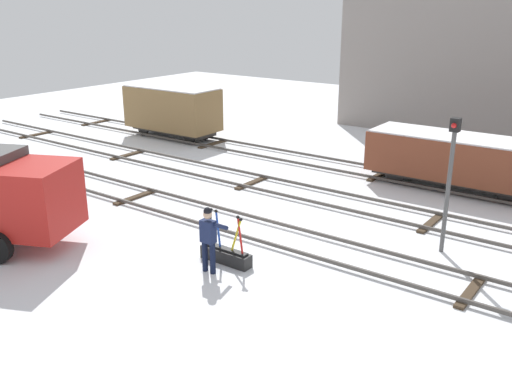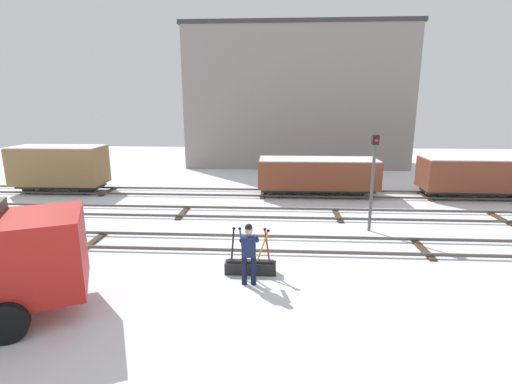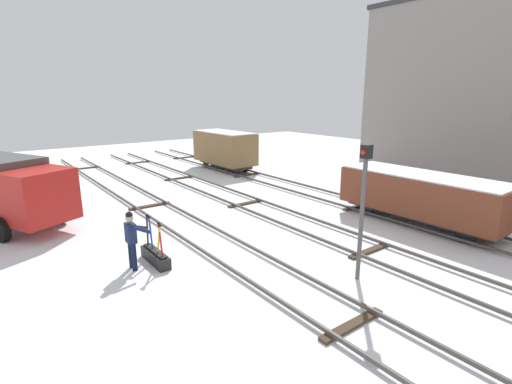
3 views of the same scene
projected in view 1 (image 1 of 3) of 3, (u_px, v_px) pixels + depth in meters
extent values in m
plane|color=white|center=(271.00, 236.00, 16.91)|extent=(60.00, 60.00, 0.00)
cube|color=#4C4742|center=(257.00, 240.00, 16.32)|extent=(44.00, 0.07, 0.10)
cube|color=#4C4742|center=(284.00, 225.00, 17.42)|extent=(44.00, 0.07, 0.10)
cube|color=#423323|center=(136.00, 197.00, 20.18)|extent=(0.24, 1.94, 0.08)
cube|color=#423323|center=(471.00, 291.00, 13.61)|extent=(0.24, 1.94, 0.08)
cube|color=#4C4742|center=(323.00, 204.00, 19.22)|extent=(44.00, 0.07, 0.10)
cube|color=#4C4742|center=(343.00, 193.00, 20.32)|extent=(44.00, 0.07, 0.10)
cube|color=#423323|center=(37.00, 134.00, 29.66)|extent=(0.24, 1.94, 0.08)
cube|color=#423323|center=(128.00, 155.00, 25.71)|extent=(0.24, 1.94, 0.08)
cube|color=#423323|center=(252.00, 183.00, 21.77)|extent=(0.24, 1.94, 0.08)
cube|color=#423323|center=(431.00, 223.00, 17.83)|extent=(0.24, 1.94, 0.08)
cube|color=#4C4742|center=(372.00, 177.00, 22.18)|extent=(44.00, 0.07, 0.10)
cube|color=#4C4742|center=(387.00, 169.00, 23.28)|extent=(44.00, 0.07, 0.10)
cube|color=#423323|center=(96.00, 122.00, 32.61)|extent=(0.24, 1.94, 0.08)
cube|color=#423323|center=(213.00, 144.00, 27.69)|extent=(0.24, 1.94, 0.08)
cube|color=#423323|center=(380.00, 175.00, 22.76)|extent=(0.24, 1.94, 0.08)
cube|color=black|center=(226.00, 256.00, 15.15)|extent=(1.52, 0.37, 0.36)
cube|color=black|center=(226.00, 249.00, 15.09)|extent=(1.37, 0.20, 0.06)
cylinder|color=black|center=(210.00, 227.00, 15.23)|extent=(0.14, 0.06, 1.05)
sphere|color=black|center=(211.00, 210.00, 15.03)|extent=(0.09, 0.09, 0.09)
cylinder|color=#1E47B7|center=(218.00, 230.00, 15.07)|extent=(0.18, 0.06, 1.05)
sphere|color=black|center=(216.00, 211.00, 14.94)|extent=(0.09, 0.09, 0.09)
cylinder|color=yellow|center=(236.00, 236.00, 14.74)|extent=(0.38, 0.06, 1.01)
sphere|color=black|center=(241.00, 220.00, 14.49)|extent=(0.09, 0.09, 0.09)
cylinder|color=red|center=(240.00, 236.00, 14.65)|extent=(0.20, 0.06, 1.05)
sphere|color=black|center=(238.00, 217.00, 14.53)|extent=(0.09, 0.09, 0.09)
cylinder|color=#111831|center=(205.00, 256.00, 14.61)|extent=(0.15, 0.15, 0.84)
cylinder|color=#111831|center=(213.00, 258.00, 14.47)|extent=(0.15, 0.15, 0.84)
cube|color=#192347|center=(208.00, 231.00, 14.31)|extent=(0.38, 0.24, 0.59)
sphere|color=tan|center=(208.00, 215.00, 14.17)|extent=(0.23, 0.23, 0.23)
sphere|color=black|center=(207.00, 211.00, 14.14)|extent=(0.20, 0.20, 0.20)
cylinder|color=#192347|center=(209.00, 224.00, 14.61)|extent=(0.11, 0.57, 0.28)
cylinder|color=#192347|center=(221.00, 226.00, 14.35)|extent=(0.11, 0.55, 0.36)
cube|color=#B21E19|center=(36.00, 198.00, 15.62)|extent=(2.60, 2.70, 1.90)
cube|color=black|center=(65.00, 189.00, 15.35)|extent=(0.78, 1.64, 0.76)
cylinder|color=black|center=(42.00, 218.00, 17.12)|extent=(0.92, 0.60, 0.90)
cylinder|color=#4C4C4C|center=(448.00, 194.00, 15.34)|extent=(0.12, 0.12, 3.43)
cube|color=black|center=(455.00, 125.00, 14.73)|extent=(0.24, 0.24, 0.36)
sphere|color=red|center=(454.00, 126.00, 14.63)|extent=(0.14, 0.14, 0.14)
cube|color=#2D2B28|center=(454.00, 179.00, 20.99)|extent=(6.06, 1.33, 0.20)
cube|color=brown|center=(457.00, 157.00, 20.72)|extent=(6.39, 2.18, 1.48)
cube|color=white|center=(459.00, 137.00, 20.47)|extent=(6.26, 2.10, 0.06)
cylinder|color=black|center=(395.00, 175.00, 21.70)|extent=(0.70, 0.11, 0.70)
cylinder|color=black|center=(407.00, 168.00, 22.60)|extent=(0.70, 0.11, 0.70)
cylinder|color=black|center=(509.00, 195.00, 19.41)|extent=(0.70, 0.11, 0.70)
cube|color=#2D2B28|center=(173.00, 130.00, 29.05)|extent=(4.68, 1.35, 0.20)
cube|color=olive|center=(172.00, 108.00, 28.69)|extent=(4.94, 2.20, 2.05)
cube|color=white|center=(171.00, 87.00, 28.35)|extent=(4.84, 2.11, 0.06)
cylinder|color=black|center=(143.00, 129.00, 29.49)|extent=(0.70, 0.11, 0.70)
cylinder|color=black|center=(159.00, 125.00, 30.39)|extent=(0.70, 0.11, 0.70)
cylinder|color=black|center=(189.00, 137.00, 27.74)|extent=(0.70, 0.11, 0.70)
cylinder|color=black|center=(205.00, 133.00, 28.64)|extent=(0.70, 0.11, 0.70)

